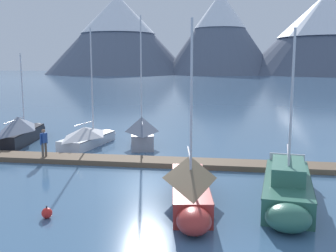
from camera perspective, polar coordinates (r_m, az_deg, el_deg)
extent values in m
plane|color=#426689|center=(19.60, -2.25, -8.49)|extent=(700.00, 700.00, 0.00)
cone|color=slate|center=(252.90, -7.20, 12.90)|extent=(89.99, 89.99, 47.97)
cone|color=white|center=(254.08, -7.25, 15.67)|extent=(46.08, 46.08, 23.39)
cone|color=slate|center=(242.67, 7.50, 13.04)|extent=(66.89, 66.89, 47.77)
cone|color=white|center=(244.05, 7.57, 16.20)|extent=(30.73, 30.73, 20.90)
cone|color=#4C566B|center=(249.88, 21.75, 12.23)|extent=(94.99, 94.99, 46.45)
cone|color=white|center=(250.83, 21.89, 14.63)|extent=(54.64, 54.64, 25.45)
cube|color=brown|center=(23.36, -0.63, -5.24)|extent=(27.15, 2.52, 0.30)
cylinder|color=#38383D|center=(22.65, -0.94, -5.77)|extent=(26.02, 0.93, 0.24)
cylinder|color=#38383D|center=(24.10, -0.33, -4.87)|extent=(26.02, 0.93, 0.24)
cube|color=black|center=(31.53, -20.46, -1.43)|extent=(2.32, 6.50, 1.03)
ellipsoid|color=black|center=(34.81, -18.43, -0.40)|extent=(1.56, 2.22, 0.98)
cube|color=black|center=(31.45, -20.51, -0.58)|extent=(2.34, 6.38, 0.06)
cylinder|color=silver|center=(31.89, -20.28, 4.73)|extent=(0.10, 0.10, 5.63)
cylinder|color=silver|center=(30.36, -21.29, 0.76)|extent=(0.54, 3.69, 0.08)
pyramid|color=slate|center=(30.93, -20.88, 0.32)|extent=(2.41, 5.27, 1.06)
cube|color=silver|center=(29.37, -11.54, -2.08)|extent=(2.80, 5.59, 0.72)
ellipsoid|color=silver|center=(31.93, -8.96, -1.13)|extent=(1.84, 1.86, 0.69)
cube|color=slate|center=(29.31, -11.56, -1.46)|extent=(2.82, 5.49, 0.06)
cylinder|color=silver|center=(29.67, -10.93, 6.29)|extent=(0.10, 0.10, 7.74)
cylinder|color=silver|center=(28.82, -11.99, 0.34)|extent=(0.55, 2.56, 0.08)
pyramid|color=silver|center=(28.90, -11.97, -0.82)|extent=(2.85, 4.59, 0.71)
cube|color=#93939E|center=(28.77, -3.79, -1.77)|extent=(2.44, 4.79, 1.09)
ellipsoid|color=#93939E|center=(31.30, -3.89, -0.90)|extent=(1.58, 1.81, 1.04)
cube|color=#424247|center=(28.69, -3.80, -0.77)|extent=(2.46, 4.71, 0.06)
cylinder|color=silver|center=(28.66, -3.90, 7.52)|extent=(0.10, 0.10, 8.18)
cylinder|color=silver|center=(27.55, -3.77, 0.60)|extent=(0.67, 2.73, 0.08)
pyramid|color=slate|center=(28.26, -3.80, 0.26)|extent=(2.49, 3.95, 1.07)
cube|color=#B2332D|center=(17.10, 3.17, -9.43)|extent=(2.12, 5.93, 0.96)
ellipsoid|color=#B2332D|center=(14.11, 3.75, -13.48)|extent=(1.41, 1.74, 0.91)
cube|color=#501614|center=(16.96, 3.18, -8.02)|extent=(2.14, 5.82, 0.06)
cylinder|color=silver|center=(15.73, 3.38, 3.20)|extent=(0.10, 0.10, 6.67)
cylinder|color=silver|center=(17.60, 3.08, -4.01)|extent=(0.43, 3.00, 0.08)
pyramid|color=#7A664C|center=(17.24, 3.13, -5.90)|extent=(2.23, 4.81, 0.99)
cube|color=#336B56|center=(18.06, 16.80, -8.66)|extent=(2.83, 6.53, 1.04)
ellipsoid|color=#336B56|center=(14.83, 16.95, -12.56)|extent=(1.81, 1.70, 0.98)
cube|color=#163027|center=(17.93, 16.87, -7.20)|extent=(2.85, 6.41, 0.06)
cylinder|color=silver|center=(16.57, 17.39, 2.59)|extent=(0.10, 0.10, 6.22)
cylinder|color=silver|center=(18.76, 16.95, -3.68)|extent=(0.64, 3.69, 0.08)
cube|color=#3A7560|center=(17.68, 16.93, -6.14)|extent=(1.74, 3.01, 0.69)
cube|color=silver|center=(20.86, 16.79, -4.33)|extent=(1.70, 0.36, 0.36)
cylinder|color=brown|center=(25.06, -17.62, -3.33)|extent=(0.14, 0.14, 0.86)
cylinder|color=brown|center=(25.24, -17.21, -3.23)|extent=(0.14, 0.14, 0.86)
cube|color=#234793|center=(25.01, -17.50, -1.64)|extent=(0.33, 0.43, 0.60)
sphere|color=#A37556|center=(24.94, -17.54, -0.69)|extent=(0.22, 0.22, 0.22)
cylinder|color=#234793|center=(24.85, -17.89, -1.89)|extent=(0.09, 0.09, 0.62)
cylinder|color=#234793|center=(25.20, -17.10, -1.71)|extent=(0.09, 0.09, 0.62)
sphere|color=red|center=(16.19, -17.07, -11.91)|extent=(0.41, 0.41, 0.41)
cylinder|color=#262628|center=(16.11, -17.11, -11.09)|extent=(0.06, 0.06, 0.08)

